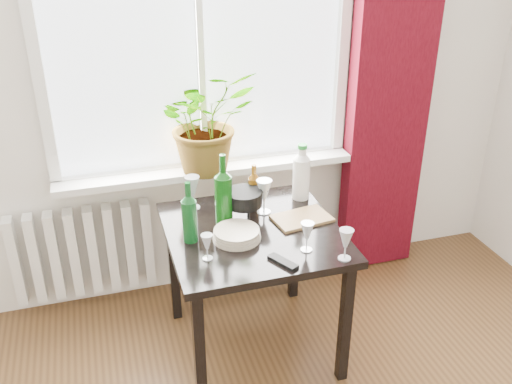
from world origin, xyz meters
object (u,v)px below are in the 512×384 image
object	(u,v)px
cutting_board	(302,218)
radiator	(83,252)
wine_bottle_left	(189,212)
wineglass_back_left	(193,192)
wineglass_front_left	(207,247)
wineglass_front_right	(307,237)
fondue_pot	(244,204)
cleaning_bottle	(301,171)
wine_bottle_right	(223,189)
table	(253,245)
wineglass_far_right	(346,244)
plate_stack	(237,234)
tv_remote	(283,262)
wineglass_back_center	(264,196)
bottle_amber	(254,186)
potted_plant	(206,121)

from	to	relation	value
cutting_board	radiator	bearing A→B (deg)	151.69
wine_bottle_left	wineglass_back_left	distance (m)	0.34
wineglass_back_left	wineglass_front_left	world-z (taller)	wineglass_back_left
wineglass_front_right	cutting_board	distance (m)	0.30
wineglass_front_right	wineglass_front_left	world-z (taller)	wineglass_front_right
radiator	fondue_pot	xyz separation A→B (m)	(0.84, -0.49, 0.43)
cleaning_bottle	fondue_pot	size ratio (longest dim) A/B	1.50
wine_bottle_right	fondue_pot	size ratio (longest dim) A/B	1.75
radiator	table	xyz separation A→B (m)	(0.85, -0.63, 0.27)
table	cleaning_bottle	bearing A→B (deg)	36.53
wineglass_front_right	cutting_board	size ratio (longest dim) A/B	0.52
table	wineglass_back_left	world-z (taller)	wineglass_back_left
cleaning_bottle	wineglass_far_right	size ratio (longest dim) A/B	2.07
table	wine_bottle_left	xyz separation A→B (m)	(-0.32, -0.01, 0.25)
wine_bottle_right	cutting_board	xyz separation A→B (m)	(0.39, -0.09, -0.18)
wineglass_back_left	plate_stack	distance (m)	0.40
plate_stack	cutting_board	size ratio (longest dim) A/B	0.81
wine_bottle_left	wineglass_far_right	distance (m)	0.74
fondue_pot	tv_remote	distance (m)	0.48
radiator	wineglass_back_center	distance (m)	1.16
table	wineglass_back_center	bearing A→B (deg)	55.86
cleaning_bottle	fondue_pot	world-z (taller)	cleaning_bottle
tv_remote	cutting_board	world-z (taller)	same
bottle_amber	wineglass_front_right	xyz separation A→B (m)	(0.12, -0.48, -0.05)
table	plate_stack	size ratio (longest dim) A/B	3.61
cutting_board	potted_plant	bearing A→B (deg)	125.70
cleaning_bottle	plate_stack	size ratio (longest dim) A/B	1.39
wineglass_far_right	wineglass_front_left	bearing A→B (deg)	163.33
bottle_amber	cleaning_bottle	xyz separation A→B (m)	(0.28, 0.04, 0.04)
radiator	plate_stack	world-z (taller)	plate_stack
table	bottle_amber	xyz separation A→B (m)	(0.07, 0.22, 0.22)
wineglass_back_left	wine_bottle_right	bearing A→B (deg)	-59.10
cleaning_bottle	cutting_board	world-z (taller)	cleaning_bottle
bottle_amber	wineglass_far_right	distance (m)	0.65
wine_bottle_left	plate_stack	bearing A→B (deg)	-13.54
radiator	table	distance (m)	1.09
bottle_amber	wineglass_back_center	xyz separation A→B (m)	(0.04, -0.07, -0.03)
tv_remote	cutting_board	distance (m)	0.42
table	wine_bottle_right	bearing A→B (deg)	136.78
table	tv_remote	world-z (taller)	tv_remote
cleaning_bottle	wineglass_front_right	distance (m)	0.55
potted_plant	tv_remote	distance (m)	0.97
bottle_amber	tv_remote	distance (m)	0.56
bottle_amber	plate_stack	distance (m)	0.35
radiator	cleaning_bottle	bearing A→B (deg)	-17.12
plate_stack	fondue_pot	bearing A→B (deg)	65.31
wineglass_front_left	potted_plant	bearing A→B (deg)	77.08
table	cutting_board	xyz separation A→B (m)	(0.27, 0.03, 0.10)
fondue_pot	cutting_board	world-z (taller)	fondue_pot
table	wineglass_back_left	bearing A→B (deg)	127.44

